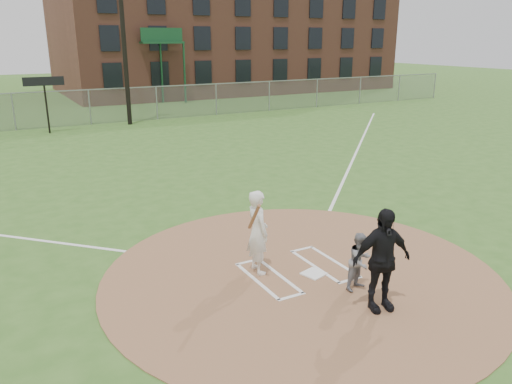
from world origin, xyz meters
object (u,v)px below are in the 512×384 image
umpire (382,260)px  batter_at_plate (258,232)px  catcher (360,261)px  home_plate (314,274)px

umpire → batter_at_plate: (-1.23, 2.41, -0.06)m
catcher → umpire: bearing=-116.4°
catcher → umpire: umpire is taller
batter_at_plate → home_plate: bearing=-35.5°
umpire → batter_at_plate: umpire is taller
umpire → batter_at_plate: bearing=128.4°
batter_at_plate → umpire: bearing=-63.0°
home_plate → catcher: catcher is taller
home_plate → umpire: umpire is taller
catcher → batter_at_plate: size_ratio=0.65×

